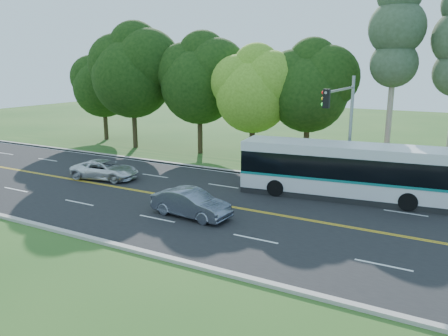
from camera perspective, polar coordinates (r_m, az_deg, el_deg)
The scene contains 12 objects.
ground at distance 25.06m, azimuth -2.97°, elevation -4.45°, with size 120.00×120.00×0.00m, color #23501A.
road at distance 25.06m, azimuth -2.97°, elevation -4.43°, with size 60.00×14.00×0.02m, color black.
curb_north at distance 31.11m, azimuth 3.95°, elevation -0.78°, with size 60.00×0.30×0.15m, color #ABA49A.
curb_south at distance 19.70m, azimuth -14.09°, elevation -9.70°, with size 60.00×0.30×0.15m, color #ABA49A.
grass_verge at distance 32.76m, azimuth 5.31°, elevation -0.12°, with size 60.00×4.00×0.10m, color #23501A.
lane_markings at distance 25.10m, azimuth -3.15°, elevation -4.37°, with size 57.60×13.82×0.00m.
tree_row at distance 36.95m, azimuth 0.03°, elevation 11.92°, with size 44.70×9.10×13.84m.
bougainvillea_hedge at distance 29.76m, azimuth 17.45°, elevation -0.75°, with size 9.50×2.25×1.50m.
traffic_signal at distance 26.56m, azimuth 15.38°, elevation 6.43°, with size 0.42×6.10×7.00m.
transit_bus at distance 26.33m, azimuth 15.65°, elevation -0.46°, with size 12.37×4.07×3.18m.
sedan at distance 22.51m, azimuth -4.33°, elevation -4.61°, with size 1.49×4.28×1.41m, color slate.
suv at distance 30.88m, azimuth -15.28°, elevation -0.21°, with size 2.13×4.61×1.28m, color silver.
Camera 1 is at (12.58, -20.27, 7.66)m, focal length 35.00 mm.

